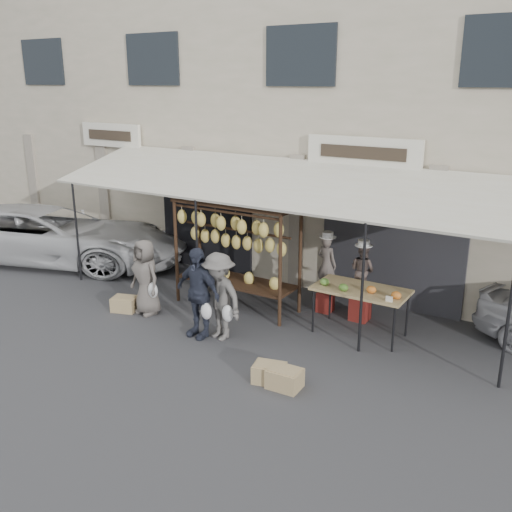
# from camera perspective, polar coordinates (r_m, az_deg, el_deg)

# --- Properties ---
(ground_plane) EXTENTS (90.00, 90.00, 0.00)m
(ground_plane) POSITION_cam_1_polar(r_m,az_deg,el_deg) (10.44, -5.22, -8.57)
(ground_plane) COLOR #2D2D30
(shophouse) EXTENTS (24.00, 6.15, 7.30)m
(shophouse) POSITION_cam_1_polar(r_m,az_deg,el_deg) (15.10, 9.85, 13.61)
(shophouse) COLOR beige
(shophouse) RESTS_ON ground_plane
(awning) EXTENTS (10.00, 2.35, 2.92)m
(awning) POSITION_cam_1_polar(r_m,az_deg,el_deg) (11.46, 1.40, 7.37)
(awning) COLOR #BCB69F
(awning) RESTS_ON ground_plane
(banana_rack) EXTENTS (2.60, 0.90, 2.24)m
(banana_rack) POSITION_cam_1_polar(r_m,az_deg,el_deg) (11.43, -2.14, 2.21)
(banana_rack) COLOR black
(banana_rack) RESTS_ON ground_plane
(produce_table) EXTENTS (1.70, 0.90, 1.04)m
(produce_table) POSITION_cam_1_polar(r_m,az_deg,el_deg) (10.53, 10.41, -3.46)
(produce_table) COLOR tan
(produce_table) RESTS_ON ground_plane
(vendor_left) EXTENTS (0.48, 0.36, 1.19)m
(vendor_left) POSITION_cam_1_polar(r_m,az_deg,el_deg) (11.45, 7.08, -0.84)
(vendor_left) COLOR #645A54
(vendor_left) RESTS_ON stool_left
(vendor_right) EXTENTS (0.61, 0.53, 1.06)m
(vendor_right) POSITION_cam_1_polar(r_m,az_deg,el_deg) (11.14, 10.58, -1.43)
(vendor_right) COLOR brown
(vendor_right) RESTS_ON stool_right
(customer_left) EXTENTS (0.83, 0.62, 1.54)m
(customer_left) POSITION_cam_1_polar(r_m,az_deg,el_deg) (11.57, -10.98, -2.08)
(customer_left) COLOR #5B544E
(customer_left) RESTS_ON ground_plane
(customer_mid) EXTENTS (1.03, 0.52, 1.70)m
(customer_mid) POSITION_cam_1_polar(r_m,az_deg,el_deg) (10.39, -5.85, -3.64)
(customer_mid) COLOR #292D3D
(customer_mid) RESTS_ON ground_plane
(customer_right) EXTENTS (1.15, 0.81, 1.62)m
(customer_right) POSITION_cam_1_polar(r_m,az_deg,el_deg) (10.27, -3.73, -4.05)
(customer_right) COLOR #5A5753
(customer_right) RESTS_ON ground_plane
(stool_left) EXTENTS (0.31, 0.31, 0.41)m
(stool_left) POSITION_cam_1_polar(r_m,az_deg,el_deg) (11.72, 6.93, -4.57)
(stool_left) COLOR maroon
(stool_left) RESTS_ON ground_plane
(stool_right) EXTENTS (0.39, 0.39, 0.49)m
(stool_right) POSITION_cam_1_polar(r_m,az_deg,el_deg) (11.41, 10.37, -5.13)
(stool_right) COLOR maroon
(stool_right) RESTS_ON ground_plane
(crate_near_a) EXTENTS (0.56, 0.48, 0.29)m
(crate_near_a) POSITION_cam_1_polar(r_m,az_deg,el_deg) (9.09, 1.33, -11.62)
(crate_near_a) COLOR tan
(crate_near_a) RESTS_ON ground_plane
(crate_near_b) EXTENTS (0.52, 0.41, 0.30)m
(crate_near_b) POSITION_cam_1_polar(r_m,az_deg,el_deg) (8.93, 2.88, -12.14)
(crate_near_b) COLOR tan
(crate_near_b) RESTS_ON ground_plane
(crate_far) EXTENTS (0.58, 0.50, 0.29)m
(crate_far) POSITION_cam_1_polar(r_m,az_deg,el_deg) (12.00, -13.00, -4.69)
(crate_far) COLOR tan
(crate_far) RESTS_ON ground_plane
(van) EXTENTS (5.50, 3.79, 2.10)m
(van) POSITION_cam_1_polar(r_m,az_deg,el_deg) (15.65, -20.44, 3.25)
(van) COLOR silver
(van) RESTS_ON ground_plane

